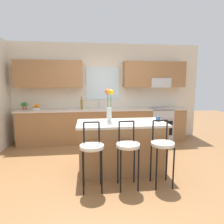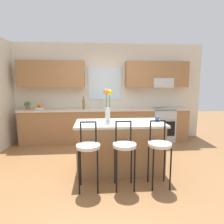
% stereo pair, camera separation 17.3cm
% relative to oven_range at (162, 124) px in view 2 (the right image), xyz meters
% --- Properties ---
extents(ground_plane, '(14.00, 14.00, 0.00)m').
position_rel_oven_range_xyz_m(ground_plane, '(-1.59, -1.68, -0.46)').
color(ground_plane, olive).
extents(back_wall_assembly, '(5.60, 0.50, 2.70)m').
position_rel_oven_range_xyz_m(back_wall_assembly, '(-1.56, 0.31, 1.05)').
color(back_wall_assembly, beige).
rests_on(back_wall_assembly, ground).
extents(counter_run, '(4.56, 0.64, 0.92)m').
position_rel_oven_range_xyz_m(counter_run, '(-1.59, 0.02, 0.01)').
color(counter_run, '#996B42').
rests_on(counter_run, ground).
extents(sink_faucet, '(0.02, 0.13, 0.23)m').
position_rel_oven_range_xyz_m(sink_faucet, '(-1.71, 0.17, 0.60)').
color(sink_faucet, '#B7BABC').
rests_on(sink_faucet, counter_run).
extents(oven_range, '(0.60, 0.64, 0.92)m').
position_rel_oven_range_xyz_m(oven_range, '(0.00, 0.00, 0.00)').
color(oven_range, '#B7BABC').
rests_on(oven_range, ground).
extents(kitchen_island, '(1.60, 0.79, 0.92)m').
position_rel_oven_range_xyz_m(kitchen_island, '(-1.42, -1.84, 0.00)').
color(kitchen_island, '#996B42').
rests_on(kitchen_island, ground).
extents(bar_stool_near, '(0.36, 0.36, 1.04)m').
position_rel_oven_range_xyz_m(bar_stool_near, '(-1.97, -2.45, 0.18)').
color(bar_stool_near, black).
rests_on(bar_stool_near, ground).
extents(bar_stool_middle, '(0.36, 0.36, 1.04)m').
position_rel_oven_range_xyz_m(bar_stool_middle, '(-1.42, -2.45, 0.18)').
color(bar_stool_middle, black).
rests_on(bar_stool_middle, ground).
extents(bar_stool_far, '(0.36, 0.36, 1.04)m').
position_rel_oven_range_xyz_m(bar_stool_far, '(-0.87, -2.45, 0.18)').
color(bar_stool_far, black).
rests_on(bar_stool_far, ground).
extents(flower_vase, '(0.15, 0.15, 0.60)m').
position_rel_oven_range_xyz_m(flower_vase, '(-1.63, -1.76, 0.81)').
color(flower_vase, silver).
rests_on(flower_vase, kitchen_island).
extents(mug_ceramic, '(0.08, 0.08, 0.09)m').
position_rel_oven_range_xyz_m(mug_ceramic, '(-0.73, -1.83, 0.51)').
color(mug_ceramic, '#33518C').
rests_on(mug_ceramic, kitchen_island).
extents(fruit_bowl_oranges, '(0.24, 0.24, 0.16)m').
position_rel_oven_range_xyz_m(fruit_bowl_oranges, '(-3.35, 0.03, 0.52)').
color(fruit_bowl_oranges, silver).
rests_on(fruit_bowl_oranges, counter_run).
extents(bottle_olive_oil, '(0.06, 0.06, 0.33)m').
position_rel_oven_range_xyz_m(bottle_olive_oil, '(-2.18, 0.02, 0.60)').
color(bottle_olive_oil, olive).
rests_on(bottle_olive_oil, counter_run).
extents(potted_plant_small, '(0.17, 0.12, 0.21)m').
position_rel_oven_range_xyz_m(potted_plant_small, '(-3.65, 0.03, 0.58)').
color(potted_plant_small, '#9E5B3D').
rests_on(potted_plant_small, counter_run).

